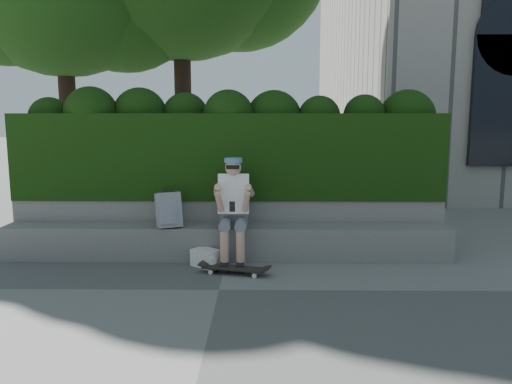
{
  "coord_description": "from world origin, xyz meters",
  "views": [
    {
      "loc": [
        0.47,
        -5.31,
        1.91
      ],
      "look_at": [
        0.4,
        1.0,
        0.95
      ],
      "focal_mm": 35.0,
      "sensor_mm": 36.0,
      "label": 1
    }
  ],
  "objects_px": {
    "person": "(234,206)",
    "backpack_plaid": "(169,210)",
    "backpack_ground": "(206,258)",
    "skateboard": "(234,269)"
  },
  "relations": [
    {
      "from": "person",
      "to": "backpack_plaid",
      "type": "bearing_deg",
      "value": 174.61
    },
    {
      "from": "backpack_ground",
      "to": "person",
      "type": "bearing_deg",
      "value": 67.0
    },
    {
      "from": "backpack_plaid",
      "to": "backpack_ground",
      "type": "xyz_separation_m",
      "value": [
        0.51,
        -0.26,
        -0.57
      ]
    },
    {
      "from": "person",
      "to": "skateboard",
      "type": "height_order",
      "value": "person"
    },
    {
      "from": "backpack_plaid",
      "to": "backpack_ground",
      "type": "distance_m",
      "value": 0.81
    },
    {
      "from": "person",
      "to": "backpack_plaid",
      "type": "xyz_separation_m",
      "value": [
        -0.86,
        0.08,
        -0.07
      ]
    },
    {
      "from": "backpack_plaid",
      "to": "backpack_ground",
      "type": "height_order",
      "value": "backpack_plaid"
    },
    {
      "from": "backpack_plaid",
      "to": "backpack_ground",
      "type": "relative_size",
      "value": 1.36
    },
    {
      "from": "backpack_plaid",
      "to": "backpack_ground",
      "type": "bearing_deg",
      "value": -51.98
    },
    {
      "from": "skateboard",
      "to": "backpack_ground",
      "type": "relative_size",
      "value": 2.4
    }
  ]
}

